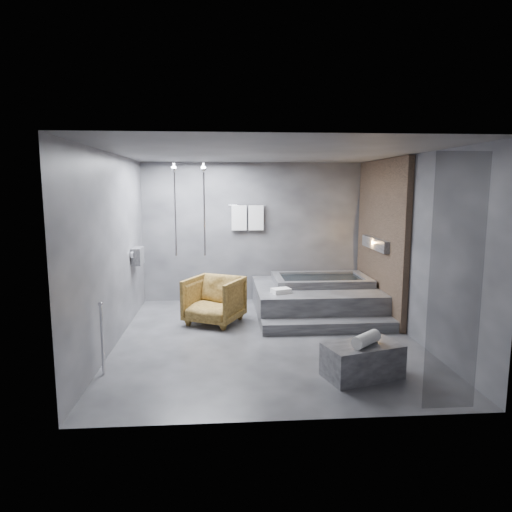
{
  "coord_description": "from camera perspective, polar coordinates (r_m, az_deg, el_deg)",
  "views": [
    {
      "loc": [
        -0.65,
        -6.72,
        2.31
      ],
      "look_at": [
        -0.14,
        0.3,
        1.24
      ],
      "focal_mm": 32.0,
      "sensor_mm": 36.0,
      "label": 1
    }
  ],
  "objects": [
    {
      "name": "tub_deck",
      "position": [
        8.6,
        7.37,
        -5.32
      ],
      "size": [
        2.2,
        2.0,
        0.5
      ],
      "primitive_type": "cube",
      "color": "#323235",
      "rests_on": "ground"
    },
    {
      "name": "deck_towel",
      "position": [
        7.89,
        3.14,
        -4.35
      ],
      "size": [
        0.36,
        0.31,
        0.08
      ],
      "primitive_type": "cube",
      "rotation": [
        0.0,
        0.0,
        0.33
      ],
      "color": "white",
      "rests_on": "tub_deck"
    },
    {
      "name": "tub_step",
      "position": [
        7.53,
        9.16,
        -8.64
      ],
      "size": [
        2.2,
        0.36,
        0.18
      ],
      "primitive_type": "cube",
      "color": "#323235",
      "rests_on": "ground"
    },
    {
      "name": "rolled_towel",
      "position": [
        5.74,
        13.6,
        -10.08
      ],
      "size": [
        0.43,
        0.41,
        0.16
      ],
      "primitive_type": "cylinder",
      "rotation": [
        0.0,
        1.57,
        0.73
      ],
      "color": "white",
      "rests_on": "concrete_bench"
    },
    {
      "name": "concrete_bench",
      "position": [
        5.87,
        13.15,
        -12.62
      ],
      "size": [
        1.03,
        0.75,
        0.41
      ],
      "primitive_type": "cube",
      "rotation": [
        0.0,
        0.0,
        0.29
      ],
      "color": "#333336",
      "rests_on": "ground"
    },
    {
      "name": "driftwood_chair",
      "position": [
        7.86,
        -5.25,
        -5.5
      ],
      "size": [
        1.15,
        1.16,
        0.8
      ],
      "primitive_type": "imported",
      "rotation": [
        0.0,
        0.0,
        -0.47
      ],
      "color": "#4A3312",
      "rests_on": "ground"
    },
    {
      "name": "room",
      "position": [
        7.07,
        4.34,
        3.89
      ],
      "size": [
        5.0,
        5.04,
        2.82
      ],
      "color": "#2D2D30",
      "rests_on": "ground"
    }
  ]
}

